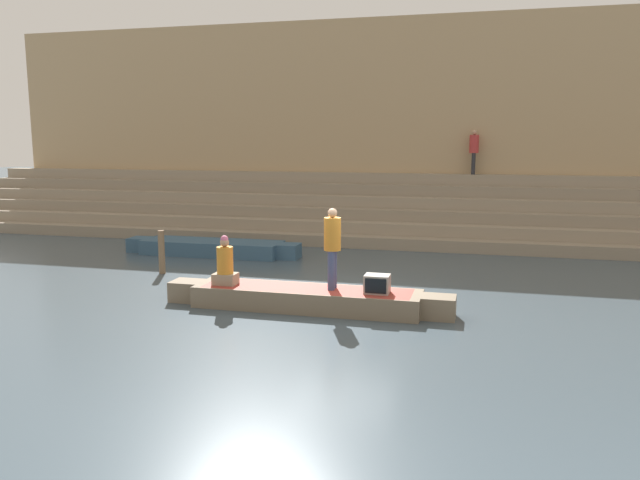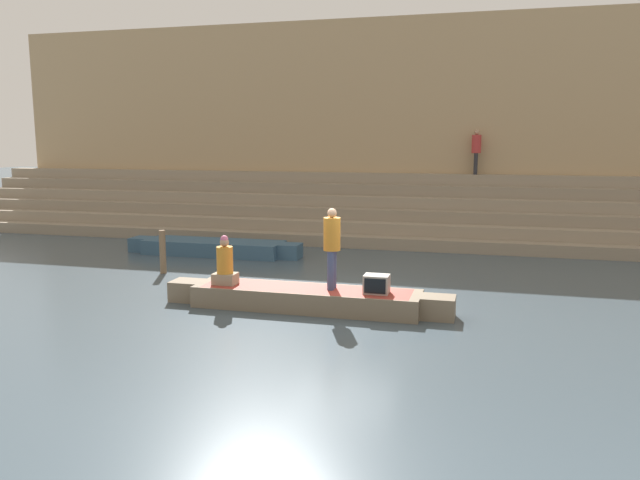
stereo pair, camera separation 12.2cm
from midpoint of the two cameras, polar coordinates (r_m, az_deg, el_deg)
name	(u,v)px [view 1 (the left image)]	position (r m, az deg, el deg)	size (l,w,h in m)	color
ground_plane	(342,301)	(14.69, 1.83, -5.60)	(120.00, 120.00, 0.00)	#3D4C56
ghat_steps	(397,216)	(23.76, 6.91, 2.18)	(36.00, 3.91, 2.43)	gray
back_wall	(405,128)	(25.58, 7.66, 10.08)	(34.20, 1.28, 8.43)	tan
rowboat_main	(307,298)	(13.98, -1.49, -5.30)	(6.54, 1.27, 0.47)	#756651
person_standing	(332,243)	(13.66, 0.88, -0.26)	(0.37, 0.37, 1.80)	#3D4C75
person_rowing	(225,265)	(14.38, -8.92, -2.27)	(0.52, 0.41, 1.13)	gray
tv_set	(377,284)	(13.50, 4.99, -4.02)	(0.54, 0.43, 0.40)	#9E998E
moored_boat_shore	(212,247)	(20.79, -10.00, -0.65)	(5.94, 1.34, 0.47)	#33516B
mooring_post	(162,252)	(18.12, -14.47, -1.07)	(0.18, 0.18, 1.23)	brown
person_on_steps	(474,149)	(24.47, 13.76, 8.10)	(0.35, 0.35, 1.67)	#28282D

